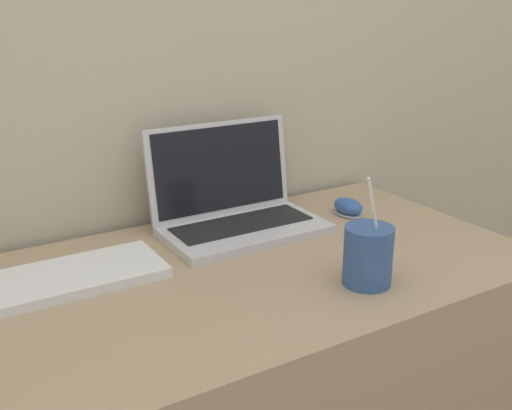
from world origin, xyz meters
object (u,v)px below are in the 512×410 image
at_px(external_keyboard, 67,278).
at_px(computer_mouse, 348,207).
at_px(laptop, 235,206).
at_px(drink_cup, 368,255).

bearing_deg(external_keyboard, computer_mouse, 1.90).
xyz_separation_m(laptop, computer_mouse, (0.30, -0.06, -0.04)).
relative_size(laptop, external_keyboard, 1.01).
bearing_deg(drink_cup, laptop, 100.45).
distance_m(laptop, external_keyboard, 0.44).
height_order(laptop, external_keyboard, laptop).
bearing_deg(computer_mouse, laptop, 167.95).
xyz_separation_m(drink_cup, computer_mouse, (0.22, 0.33, -0.04)).
distance_m(drink_cup, computer_mouse, 0.40).
relative_size(drink_cup, external_keyboard, 0.60).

